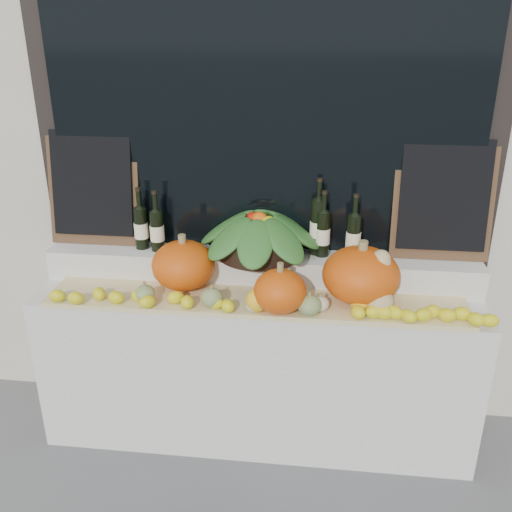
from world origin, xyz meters
TOP-DOWN VIEW (x-y plane):
  - storefront_facade at (0.00, 2.25)m, footprint 7.00×0.94m
  - display_sill at (0.00, 1.52)m, footprint 2.30×0.55m
  - rear_tier at (0.00, 1.68)m, footprint 2.30×0.25m
  - straw_bedding at (0.00, 1.40)m, footprint 2.10×0.32m
  - pumpkin_left at (-0.38, 1.49)m, footprint 0.40×0.40m
  - pumpkin_right at (0.52, 1.45)m, footprint 0.47×0.47m
  - pumpkin_center at (0.13, 1.30)m, footprint 0.27×0.27m
  - butternut_squash at (0.60, 1.37)m, footprint 0.13×0.20m
  - decorative_gourds at (0.06, 1.30)m, footprint 1.15×0.17m
  - lemon_heap at (0.00, 1.29)m, footprint 2.20×0.16m
  - produce_bowl at (-0.01, 1.66)m, footprint 0.68×0.68m
  - wine_bottle_far_left at (-0.65, 1.68)m, footprint 0.08×0.08m
  - wine_bottle_near_left at (-0.56, 1.66)m, footprint 0.08×0.08m
  - wine_bottle_tall at (0.30, 1.71)m, footprint 0.08×0.08m
  - wine_bottle_near_right at (0.32, 1.69)m, footprint 0.08×0.08m
  - wine_bottle_far_right at (0.48, 1.65)m, footprint 0.08×0.08m
  - chalkboard_left at (-0.92, 1.74)m, footprint 0.50×0.12m
  - chalkboard_right at (0.92, 1.74)m, footprint 0.50×0.12m

SIDE VIEW (x-z plane):
  - display_sill at x=0.00m, z-range 0.00..0.88m
  - straw_bedding at x=0.00m, z-range 0.88..0.90m
  - lemon_heap at x=0.00m, z-range 0.91..0.97m
  - decorative_gourds at x=0.06m, z-range 0.88..1.02m
  - rear_tier at x=0.00m, z-range 0.88..1.04m
  - pumpkin_center at x=0.13m, z-range 0.91..1.12m
  - butternut_squash at x=0.60m, z-range 0.89..1.17m
  - pumpkin_left at x=-0.38m, z-range 0.90..1.16m
  - pumpkin_right at x=0.52m, z-range 0.91..1.18m
  - wine_bottle_near_left at x=-0.56m, z-range 0.99..1.32m
  - wine_bottle_far_left at x=-0.65m, z-range 0.99..1.33m
  - produce_bowl at x=-0.01m, z-range 1.04..1.28m
  - wine_bottle_near_right at x=0.32m, z-range 0.99..1.34m
  - wine_bottle_far_right at x=0.48m, z-range 0.99..1.34m
  - wine_bottle_tall at x=0.30m, z-range 0.99..1.40m
  - chalkboard_left at x=-0.92m, z-range 1.05..1.67m
  - chalkboard_right at x=0.92m, z-range 1.05..1.67m
  - storefront_facade at x=0.00m, z-range 0.00..4.50m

